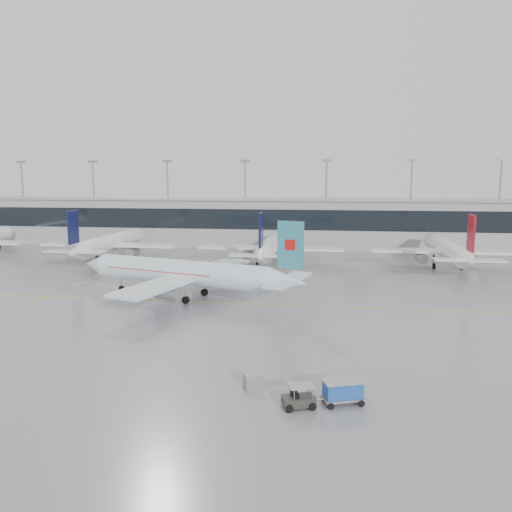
# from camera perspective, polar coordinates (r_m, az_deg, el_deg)

# --- Properties ---
(ground) EXTENTS (320.00, 320.00, 0.00)m
(ground) POSITION_cam_1_polar(r_m,az_deg,el_deg) (71.03, -1.38, -5.47)
(ground) COLOR gray
(ground) RESTS_ON ground
(taxi_line_main) EXTENTS (120.00, 0.25, 0.01)m
(taxi_line_main) POSITION_cam_1_polar(r_m,az_deg,el_deg) (71.02, -1.38, -5.47)
(taxi_line_main) COLOR gold
(taxi_line_main) RESTS_ON ground
(taxi_line_north) EXTENTS (120.00, 0.25, 0.01)m
(taxi_line_north) POSITION_cam_1_polar(r_m,az_deg,el_deg) (100.08, 1.46, -1.25)
(taxi_line_north) COLOR gold
(taxi_line_north) RESTS_ON ground
(taxi_line_cross) EXTENTS (0.25, 60.00, 0.01)m
(taxi_line_cross) POSITION_cam_1_polar(r_m,az_deg,el_deg) (94.29, -18.10, -2.32)
(taxi_line_cross) COLOR gold
(taxi_line_cross) RESTS_ON ground
(terminal) EXTENTS (180.00, 15.00, 12.00)m
(terminal) POSITION_cam_1_polar(r_m,az_deg,el_deg) (130.87, 3.11, 3.78)
(terminal) COLOR #96969A
(terminal) RESTS_ON ground
(terminal_glass) EXTENTS (180.00, 0.20, 5.00)m
(terminal_glass) POSITION_cam_1_polar(r_m,az_deg,el_deg) (123.25, 2.80, 4.17)
(terminal_glass) COLOR black
(terminal_glass) RESTS_ON ground
(terminal_roof) EXTENTS (182.00, 16.00, 0.40)m
(terminal_roof) POSITION_cam_1_polar(r_m,az_deg,el_deg) (130.47, 3.13, 6.49)
(terminal_roof) COLOR gray
(terminal_roof) RESTS_ON ground
(light_masts) EXTENTS (156.40, 1.00, 22.60)m
(light_masts) POSITION_cam_1_polar(r_m,az_deg,el_deg) (136.40, 3.36, 7.07)
(light_masts) COLOR gray
(light_masts) RESTS_ON ground
(air_canada_jet) EXTENTS (37.24, 30.66, 12.05)m
(air_canada_jet) POSITION_cam_1_polar(r_m,az_deg,el_deg) (73.63, -7.80, -1.98)
(air_canada_jet) COLOR silver
(air_canada_jet) RESTS_ON ground
(parked_jet_b) EXTENTS (29.64, 36.96, 11.72)m
(parked_jet_b) POSITION_cam_1_polar(r_m,az_deg,el_deg) (112.51, -16.31, 1.43)
(parked_jet_b) COLOR white
(parked_jet_b) RESTS_ON ground
(parked_jet_c) EXTENTS (29.64, 36.96, 11.72)m
(parked_jet_c) POSITION_cam_1_polar(r_m,az_deg,el_deg) (103.13, 1.71, 1.13)
(parked_jet_c) COLOR white
(parked_jet_c) RESTS_ON ground
(parked_jet_d) EXTENTS (29.64, 36.96, 11.72)m
(parked_jet_d) POSITION_cam_1_polar(r_m,az_deg,el_deg) (105.17, 21.02, 0.70)
(parked_jet_d) COLOR white
(parked_jet_d) RESTS_ON ground
(baggage_tug) EXTENTS (3.77, 2.28, 1.80)m
(baggage_tug) POSITION_cam_1_polar(r_m,az_deg,el_deg) (40.28, 4.89, -16.06)
(baggage_tug) COLOR #2B2E28
(baggage_tug) RESTS_ON ground
(baggage_cart) EXTENTS (3.51, 2.66, 1.93)m
(baggage_cart) POSITION_cam_1_polar(r_m,az_deg,el_deg) (41.15, 9.89, -14.85)
(baggage_cart) COLOR gray
(baggage_cart) RESTS_ON ground
(gse_unit) EXTENTS (1.69, 1.64, 1.29)m
(gse_unit) POSITION_cam_1_polar(r_m,az_deg,el_deg) (43.33, -0.45, -14.16)
(gse_unit) COLOR gray
(gse_unit) RESTS_ON ground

